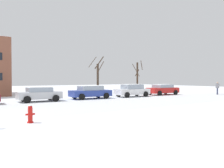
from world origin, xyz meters
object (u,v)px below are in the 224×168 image
at_px(parked_car_silver, 39,94).
at_px(parked_car_red, 163,89).
at_px(parked_car_blue, 90,92).
at_px(parked_car_white, 132,90).
at_px(pedestrian_crossing, 217,87).
at_px(fire_hydrant, 30,114).

xyz_separation_m(parked_car_silver, parked_car_red, (16.53, 0.01, 0.02)).
xyz_separation_m(parked_car_blue, parked_car_red, (11.02, -0.05, 0.01)).
xyz_separation_m(parked_car_white, parked_car_red, (5.51, 0.30, -0.03)).
distance_m(parked_car_blue, pedestrian_crossing, 18.11).
bearing_deg(fire_hydrant, parked_car_blue, 49.75).
height_order(fire_hydrant, parked_car_blue, parked_car_blue).
relative_size(parked_car_blue, parked_car_red, 0.99).
bearing_deg(parked_car_white, parked_car_silver, 178.50).
relative_size(parked_car_silver, parked_car_white, 0.93).
relative_size(parked_car_white, parked_car_red, 0.95).
distance_m(fire_hydrant, pedestrian_crossing, 27.29).
bearing_deg(fire_hydrant, pedestrian_crossing, 13.89).
xyz_separation_m(fire_hydrant, parked_car_blue, (8.79, 10.38, 0.29)).
relative_size(parked_car_white, pedestrian_crossing, 2.49).
bearing_deg(pedestrian_crossing, parked_car_blue, 167.79).
bearing_deg(parked_car_silver, pedestrian_crossing, -9.23).
xyz_separation_m(parked_car_silver, parked_car_white, (11.02, -0.29, 0.05)).
relative_size(fire_hydrant, parked_car_silver, 0.22).
relative_size(parked_car_red, pedestrian_crossing, 2.62).
bearing_deg(parked_car_red, fire_hydrant, -152.46).
height_order(fire_hydrant, pedestrian_crossing, pedestrian_crossing).
height_order(parked_car_silver, parked_car_red, parked_car_red).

